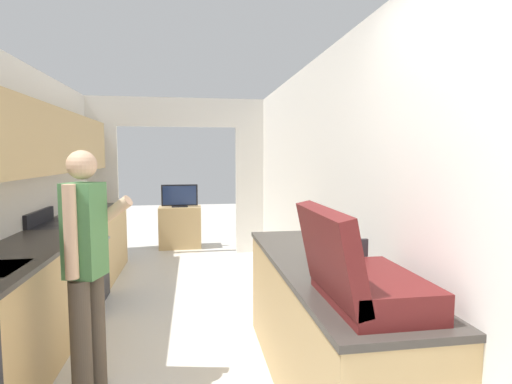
{
  "coord_description": "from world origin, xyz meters",
  "views": [
    {
      "loc": [
        0.23,
        -1.13,
        1.6
      ],
      "look_at": [
        0.84,
        2.71,
        1.24
      ],
      "focal_mm": 28.0,
      "sensor_mm": 36.0,
      "label": 1
    }
  ],
  "objects_px": {
    "person": "(86,267)",
    "book_stack": "(328,257)",
    "tv_cabinet": "(180,227)",
    "television": "(180,196)",
    "knife": "(88,216)",
    "suitcase": "(357,276)",
    "range_oven": "(71,264)"
  },
  "relations": [
    {
      "from": "range_oven",
      "to": "knife",
      "type": "bearing_deg",
      "value": 80.55
    },
    {
      "from": "range_oven",
      "to": "person",
      "type": "bearing_deg",
      "value": -70.92
    },
    {
      "from": "suitcase",
      "to": "television",
      "type": "xyz_separation_m",
      "value": [
        -0.99,
        5.18,
        -0.12
      ]
    },
    {
      "from": "book_stack",
      "to": "knife",
      "type": "xyz_separation_m",
      "value": [
        -2.1,
        2.35,
        -0.03
      ]
    },
    {
      "from": "television",
      "to": "knife",
      "type": "xyz_separation_m",
      "value": [
        -0.98,
        -2.08,
        -0.01
      ]
    },
    {
      "from": "book_stack",
      "to": "tv_cabinet",
      "type": "height_order",
      "value": "book_stack"
    },
    {
      "from": "knife",
      "to": "person",
      "type": "bearing_deg",
      "value": -47.63
    },
    {
      "from": "range_oven",
      "to": "book_stack",
      "type": "xyz_separation_m",
      "value": [
        2.18,
        -1.89,
        0.47
      ]
    },
    {
      "from": "television",
      "to": "person",
      "type": "bearing_deg",
      "value": -96.29
    },
    {
      "from": "suitcase",
      "to": "knife",
      "type": "xyz_separation_m",
      "value": [
        -1.98,
        3.1,
        -0.13
      ]
    },
    {
      "from": "range_oven",
      "to": "knife",
      "type": "relative_size",
      "value": 3.44
    },
    {
      "from": "tv_cabinet",
      "to": "person",
      "type": "bearing_deg",
      "value": -96.23
    },
    {
      "from": "range_oven",
      "to": "television",
      "type": "distance_m",
      "value": 2.79
    },
    {
      "from": "television",
      "to": "tv_cabinet",
      "type": "bearing_deg",
      "value": 90.0
    },
    {
      "from": "person",
      "to": "book_stack",
      "type": "xyz_separation_m",
      "value": [
        1.58,
        -0.18,
        0.05
      ]
    },
    {
      "from": "range_oven",
      "to": "tv_cabinet",
      "type": "xyz_separation_m",
      "value": [
        1.06,
        2.58,
        -0.09
      ]
    },
    {
      "from": "range_oven",
      "to": "suitcase",
      "type": "height_order",
      "value": "suitcase"
    },
    {
      "from": "person",
      "to": "television",
      "type": "bearing_deg",
      "value": 11.48
    },
    {
      "from": "suitcase",
      "to": "tv_cabinet",
      "type": "bearing_deg",
      "value": 100.76
    },
    {
      "from": "tv_cabinet",
      "to": "knife",
      "type": "distance_m",
      "value": 2.4
    },
    {
      "from": "person",
      "to": "book_stack",
      "type": "bearing_deg",
      "value": -78.57
    },
    {
      "from": "suitcase",
      "to": "tv_cabinet",
      "type": "height_order",
      "value": "suitcase"
    },
    {
      "from": "book_stack",
      "to": "tv_cabinet",
      "type": "bearing_deg",
      "value": 104.02
    },
    {
      "from": "television",
      "to": "book_stack",
      "type": "bearing_deg",
      "value": -75.85
    },
    {
      "from": "tv_cabinet",
      "to": "knife",
      "type": "relative_size",
      "value": 2.39
    },
    {
      "from": "suitcase",
      "to": "book_stack",
      "type": "distance_m",
      "value": 0.77
    },
    {
      "from": "range_oven",
      "to": "television",
      "type": "bearing_deg",
      "value": 67.31
    },
    {
      "from": "book_stack",
      "to": "knife",
      "type": "distance_m",
      "value": 3.15
    },
    {
      "from": "person",
      "to": "suitcase",
      "type": "bearing_deg",
      "value": -104.67
    },
    {
      "from": "television",
      "to": "knife",
      "type": "height_order",
      "value": "television"
    },
    {
      "from": "knife",
      "to": "tv_cabinet",
      "type": "bearing_deg",
      "value": 94.1
    },
    {
      "from": "person",
      "to": "tv_cabinet",
      "type": "xyz_separation_m",
      "value": [
        0.47,
        4.29,
        -0.52
      ]
    }
  ]
}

